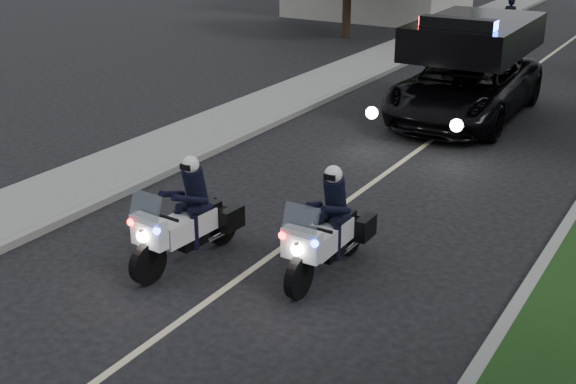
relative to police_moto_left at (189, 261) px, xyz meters
The scene contains 11 objects.
ground 1.30m from the police_moto_left, 33.91° to the left, with size 120.00×120.00×0.00m, color black.
curb_left 11.14m from the police_moto_left, 105.73° to the left, with size 0.20×60.00×0.15m, color gray.
sidewalk_left 11.49m from the police_moto_left, 111.02° to the left, with size 2.00×60.00×0.16m, color gray.
lane_marking 10.78m from the police_moto_left, 84.26° to the left, with size 0.12×50.00×0.01m, color #BFB78C.
police_moto_left is the anchor object (origin of this frame).
police_moto_right 2.34m from the police_moto_left, 21.19° to the left, with size 0.75×2.14×1.82m, color silver, non-canonical shape.
police_suv 10.91m from the police_moto_left, 84.41° to the left, with size 2.95×6.37×3.10m, color black.
bicycle 22.53m from the police_moto_left, 92.62° to the left, with size 0.60×1.72×0.90m, color black.
cyclist 22.53m from the police_moto_left, 92.62° to the left, with size 0.60×0.40×1.68m, color black.
tree_left_near 21.52m from the police_moto_left, 110.02° to the left, with size 5.17×5.17×8.62m, color #183712, non-canonical shape.
tree_left_far 33.18m from the police_moto_left, 105.21° to the left, with size 6.07×6.07×10.11m, color black, non-canonical shape.
Camera 1 is at (6.18, -9.48, 5.76)m, focal length 46.54 mm.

